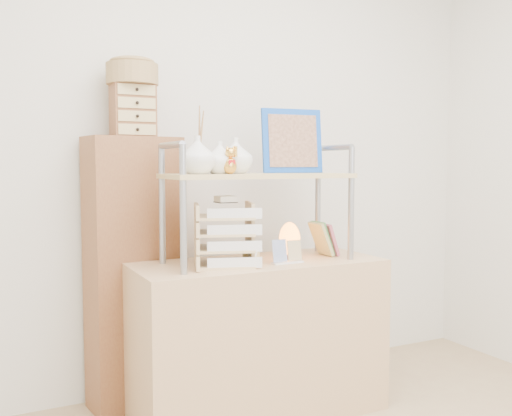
# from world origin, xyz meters

# --- Properties ---
(room_shell) EXTENTS (3.42, 3.41, 2.61)m
(room_shell) POSITION_xyz_m (0.00, 0.39, 1.69)
(room_shell) COLOR silver
(room_shell) RESTS_ON ground
(desk) EXTENTS (1.20, 0.50, 0.75)m
(desk) POSITION_xyz_m (0.00, 1.20, 0.38)
(desk) COLOR tan
(desk) RESTS_ON ground
(cabinet) EXTENTS (0.48, 0.30, 1.35)m
(cabinet) POSITION_xyz_m (-0.51, 1.57, 0.68)
(cabinet) COLOR brown
(cabinet) RESTS_ON ground
(hutch) EXTENTS (0.90, 0.34, 0.75)m
(hutch) POSITION_xyz_m (-0.07, 1.21, 1.20)
(hutch) COLOR #90949D
(hutch) RESTS_ON desk
(letter_tray) EXTENTS (0.33, 0.32, 0.32)m
(letter_tray) POSITION_xyz_m (-0.19, 1.16, 0.88)
(letter_tray) COLOR #DDC484
(letter_tray) RESTS_ON desk
(salt_lamp) EXTENTS (0.12, 0.11, 0.18)m
(salt_lamp) POSITION_xyz_m (0.18, 1.22, 0.84)
(salt_lamp) COLOR brown
(salt_lamp) RESTS_ON desk
(desk_clock) EXTENTS (0.08, 0.05, 0.11)m
(desk_clock) POSITION_xyz_m (-0.07, 1.13, 0.81)
(desk_clock) COLOR tan
(desk_clock) RESTS_ON desk
(postcard_stand) EXTENTS (0.16, 0.05, 0.11)m
(postcard_stand) POSITION_xyz_m (0.10, 1.10, 0.78)
(postcard_stand) COLOR white
(postcard_stand) RESTS_ON desk
(drawer_chest) EXTENTS (0.20, 0.16, 0.25)m
(drawer_chest) POSITION_xyz_m (-0.51, 1.55, 1.48)
(drawer_chest) COLOR brown
(drawer_chest) RESTS_ON cabinet
(woven_basket) EXTENTS (0.25, 0.25, 0.10)m
(woven_basket) POSITION_xyz_m (-0.51, 1.55, 1.65)
(woven_basket) COLOR #987545
(woven_basket) RESTS_ON drawer_chest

